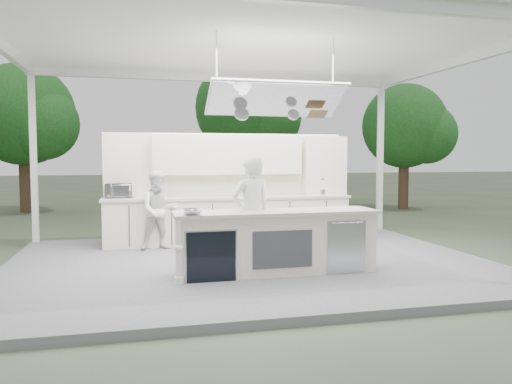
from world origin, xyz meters
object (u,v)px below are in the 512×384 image
object	(u,v)px
head_chef	(251,214)
sous_chef	(159,210)
back_counter	(229,219)
demo_island	(275,242)

from	to	relation	value
head_chef	sous_chef	xyz separation A→B (m)	(-1.30, 2.13, -0.14)
sous_chef	back_counter	bearing A→B (deg)	11.78
demo_island	back_counter	world-z (taller)	same
sous_chef	head_chef	bearing A→B (deg)	-64.70
demo_island	sous_chef	bearing A→B (deg)	124.72
back_counter	sous_chef	size ratio (longest dim) A/B	3.39
head_chef	sous_chef	bearing A→B (deg)	-74.48
head_chef	sous_chef	size ratio (longest dim) A/B	1.19
demo_island	head_chef	size ratio (longest dim) A/B	1.74
demo_island	sous_chef	xyz separation A→B (m)	(-1.63, 2.35, 0.27)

